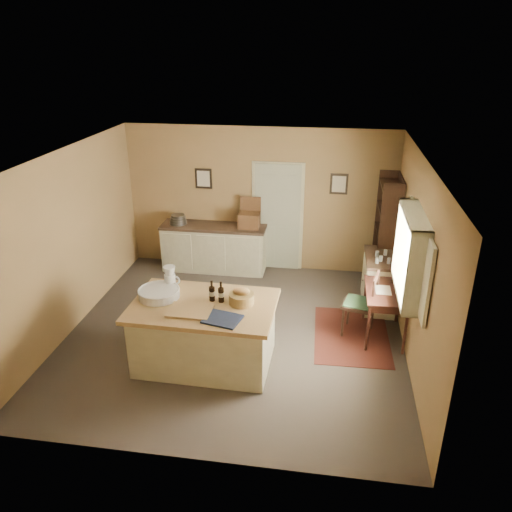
{
  "coord_description": "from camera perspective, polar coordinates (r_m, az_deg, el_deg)",
  "views": [
    {
      "loc": [
        1.29,
        -6.36,
        4.14
      ],
      "look_at": [
        0.27,
        0.36,
        1.15
      ],
      "focal_mm": 35.0,
      "sensor_mm": 36.0,
      "label": 1
    }
  ],
  "objects": [
    {
      "name": "desk_chair",
      "position": [
        7.61,
        11.71,
        -5.41
      ],
      "size": [
        0.56,
        0.56,
        0.99
      ],
      "primitive_type": null,
      "rotation": [
        0.0,
        0.0,
        -0.23
      ],
      "color": "black",
      "rests_on": "ground"
    },
    {
      "name": "door",
      "position": [
        9.4,
        2.46,
        4.57
      ],
      "size": [
        0.97,
        0.06,
        2.11
      ],
      "primitive_type": "cube",
      "color": "#A6A88C",
      "rests_on": "ground"
    },
    {
      "name": "wall_front",
      "position": [
        4.94,
        -8.22,
        -10.96
      ],
      "size": [
        5.0,
        0.1,
        2.7
      ],
      "primitive_type": "cube",
      "color": "#987547",
      "rests_on": "ground"
    },
    {
      "name": "wall_back",
      "position": [
        9.38,
        0.38,
        6.44
      ],
      "size": [
        5.0,
        0.1,
        2.7
      ],
      "primitive_type": "cube",
      "color": "#987547",
      "rests_on": "ground"
    },
    {
      "name": "sideboard",
      "position": [
        9.55,
        -4.76,
        1.13
      ],
      "size": [
        1.98,
        0.56,
        1.18
      ],
      "color": "beige",
      "rests_on": "ground"
    },
    {
      "name": "framed_prints",
      "position": [
        9.23,
        1.61,
        8.54
      ],
      "size": [
        2.82,
        0.02,
        0.38
      ],
      "color": "black",
      "rests_on": "ground"
    },
    {
      "name": "writing_desk",
      "position": [
        7.55,
        14.63,
        -4.44
      ],
      "size": [
        0.59,
        0.97,
        0.82
      ],
      "color": "black",
      "rests_on": "ground"
    },
    {
      "name": "ceiling",
      "position": [
        6.65,
        -2.78,
        11.21
      ],
      "size": [
        5.0,
        5.0,
        0.0
      ],
      "primitive_type": "plane",
      "color": "silver",
      "rests_on": "wall_back"
    },
    {
      "name": "work_island",
      "position": [
        6.87,
        -5.97,
        -8.56
      ],
      "size": [
        1.93,
        1.28,
        1.2
      ],
      "rotation": [
        0.0,
        0.0,
        -0.02
      ],
      "color": "beige",
      "rests_on": "ground"
    },
    {
      "name": "right_cabinet",
      "position": [
        8.46,
        13.97,
        -2.81
      ],
      "size": [
        0.53,
        0.96,
        0.99
      ],
      "color": "beige",
      "rests_on": "ground"
    },
    {
      "name": "ground",
      "position": [
        7.7,
        -2.38,
        -8.8
      ],
      "size": [
        5.0,
        5.0,
        0.0
      ],
      "primitive_type": "plane",
      "color": "brown",
      "rests_on": "ground"
    },
    {
      "name": "shelving_unit",
      "position": [
        8.98,
        14.92,
        2.49
      ],
      "size": [
        0.34,
        0.91,
        2.02
      ],
      "color": "black",
      "rests_on": "ground"
    },
    {
      "name": "window",
      "position": [
        6.78,
        17.59,
        0.11
      ],
      "size": [
        0.25,
        1.99,
        1.12
      ],
      "color": "beige",
      "rests_on": "ground"
    },
    {
      "name": "rug",
      "position": [
        7.77,
        10.84,
        -8.9
      ],
      "size": [
        1.15,
        1.63,
        0.01
      ],
      "primitive_type": "cube",
      "rotation": [
        0.0,
        0.0,
        0.03
      ],
      "color": "#571C17",
      "rests_on": "ground"
    },
    {
      "name": "wall_right",
      "position": [
        7.05,
        17.8,
        -0.77
      ],
      "size": [
        0.1,
        5.0,
        2.7
      ],
      "primitive_type": "cube",
      "color": "#987547",
      "rests_on": "ground"
    },
    {
      "name": "wall_left",
      "position": [
        7.91,
        -20.63,
        1.51
      ],
      "size": [
        0.1,
        5.0,
        2.7
      ],
      "primitive_type": "cube",
      "color": "#987547",
      "rests_on": "ground"
    }
  ]
}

